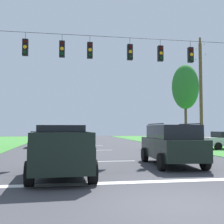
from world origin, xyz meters
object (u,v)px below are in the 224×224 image
overhead_signal_span (112,83)px  tree_roadside_right (185,87)px  distant_car_far_parked (160,141)px  utility_pole_mid_right (201,92)px  pickup_truck (61,150)px  suv_black (172,144)px  distant_car_crossing_white (40,139)px

overhead_signal_span → tree_roadside_right: tree_roadside_right is taller
distant_car_far_parked → utility_pole_mid_right: (3.72, 0.29, 4.02)m
pickup_truck → utility_pole_mid_right: 16.04m
suv_black → utility_pole_mid_right: bearing=55.1°
overhead_signal_span → pickup_truck: size_ratio=3.05×
distant_car_crossing_white → distant_car_far_parked: size_ratio=1.01×
pickup_truck → distant_car_far_parked: 12.87m
distant_car_far_parked → utility_pole_mid_right: utility_pole_mid_right is taller
overhead_signal_span → suv_black: (2.46, -3.09, -3.45)m
distant_car_crossing_white → utility_pole_mid_right: size_ratio=0.46×
utility_pole_mid_right → tree_roadside_right: utility_pole_mid_right is taller
suv_black → distant_car_far_parked: bearing=74.5°
overhead_signal_span → utility_pole_mid_right: (8.50, 5.59, 0.30)m
suv_black → utility_pole_mid_right: size_ratio=0.52×
distant_car_crossing_white → pickup_truck: bearing=-82.3°
distant_car_crossing_white → utility_pole_mid_right: 15.51m
overhead_signal_span → distant_car_far_parked: bearing=47.9°
utility_pole_mid_right → tree_roadside_right: (1.49, 6.39, 1.41)m
utility_pole_mid_right → distant_car_far_parked: bearing=-175.5°
pickup_truck → distant_car_crossing_white: 17.02m
distant_car_far_parked → overhead_signal_span: bearing=-132.1°
suv_black → tree_roadside_right: bearing=63.4°
overhead_signal_span → utility_pole_mid_right: 10.18m
utility_pole_mid_right → distant_car_crossing_white: bearing=155.5°
overhead_signal_span → pickup_truck: overhead_signal_span is taller
tree_roadside_right → pickup_truck: bearing=-127.0°
distant_car_far_parked → tree_roadside_right: bearing=52.1°
pickup_truck → tree_roadside_right: 21.98m
utility_pole_mid_right → pickup_truck: bearing=-136.9°
suv_black → distant_car_far_parked: suv_black is taller
pickup_truck → tree_roadside_right: tree_roadside_right is taller
distant_car_crossing_white → tree_roadside_right: bearing=0.7°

